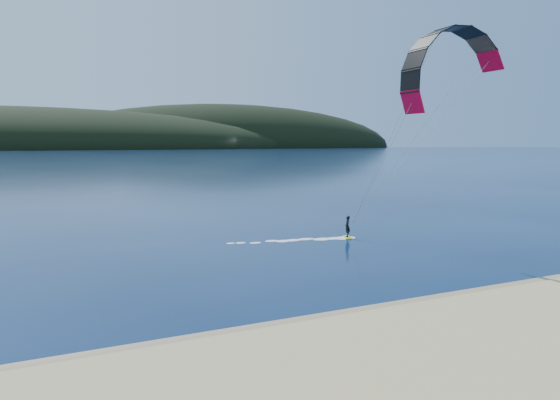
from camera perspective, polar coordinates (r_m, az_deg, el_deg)
name	(u,v)px	position (r m, az deg, el deg)	size (l,w,h in m)	color
ground	(323,381)	(18.02, 4.96, -19.93)	(1800.00, 1800.00, 0.00)	#071735
wet_sand	(270,334)	(21.68, -1.15, -15.05)	(220.00, 2.50, 0.10)	#8B7250
headland	(56,149)	(759.35, -24.22, 5.35)	(1200.00, 310.00, 140.00)	black
kitesurfer_near	(449,90)	(40.93, 18.78, 11.85)	(20.95, 9.00, 16.29)	#C8EC1B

